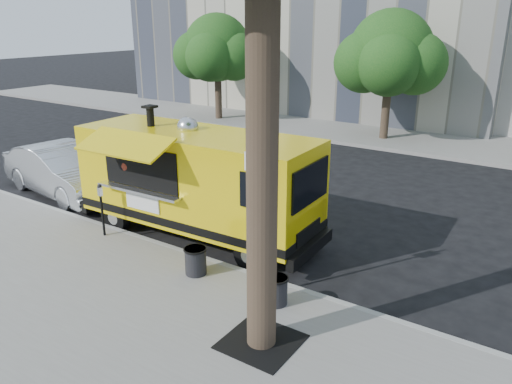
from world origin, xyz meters
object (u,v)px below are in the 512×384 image
Objects in this scene: far_tree_b at (391,53)px; parking_meter at (101,204)px; trash_bin_right at (276,289)px; sign_post at (251,211)px; food_truck at (195,180)px; trash_bin_left at (196,260)px; far_tree_a at (217,48)px; sedan at (62,170)px.

parking_meter is (-2.00, -14.05, -2.85)m from far_tree_b.
trash_bin_right is (3.18, -14.35, -3.38)m from far_tree_b.
food_truck is at bearing 148.76° from sign_post.
trash_bin_left is (1.45, -1.76, -1.03)m from food_truck.
trash_bin_left is at bearing -4.38° from parking_meter.
parking_meter is at bearing 176.69° from trash_bin_right.
far_tree_a is 18.81m from trash_bin_right.
sign_post is at bearing -50.17° from far_tree_a.
sign_post is at bearing -79.85° from far_tree_b.
sedan is at bearing 167.59° from sign_post.
trash_bin_left is at bearing -52.49° from food_truck.
sign_post reaches higher than sedan.
sign_post is at bearing 1.75° from trash_bin_left.
sign_post is 4.64m from parking_meter.
parking_meter is 0.21× the size of food_truck.
far_tree_a is at bearing 22.33° from sedan.
parking_meter reaches higher than trash_bin_right.
far_tree_b reaches higher than far_tree_a.
sign_post is 3.34m from food_truck.
far_tree_b is at bearing 2.54° from far_tree_a.
far_tree_b reaches higher than food_truck.
trash_bin_right is at bearing -77.51° from far_tree_b.
far_tree_a is 9.16× the size of trash_bin_left.
sedan is 8.03× the size of trash_bin_left.
far_tree_b is at bearing 94.65° from trash_bin_left.
far_tree_b reaches higher than trash_bin_right.
far_tree_b is 9.90× the size of trash_bin_right.
far_tree_a is 17.53m from trash_bin_left.
parking_meter is at bearing -62.85° from far_tree_a.
food_truck reaches higher than sign_post.
sign_post is 0.64× the size of sedan.
food_truck is 11.69× the size of trash_bin_right.
sedan is at bearing 176.84° from food_truck.
far_tree_a is 9.01m from far_tree_b.
far_tree_a reaches higher than parking_meter.
food_truck reaches higher than sedan.
food_truck reaches higher than parking_meter.
parking_meter is at bearing -105.86° from sedan.
far_tree_b is (9.00, 0.40, 0.06)m from far_tree_a.
far_tree_b is 14.61m from sign_post.
sedan is (3.20, -12.01, -3.00)m from far_tree_a.
trash_bin_right is at bearing -9.02° from sign_post.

